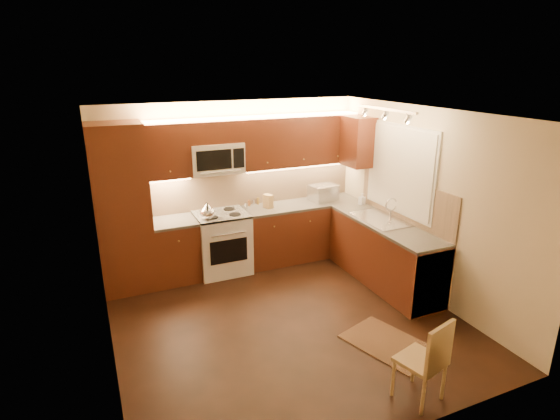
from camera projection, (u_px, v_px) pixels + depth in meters
name	position (u px, v px, depth m)	size (l,w,h in m)	color
floor	(287.00, 321.00, 5.53)	(4.00, 4.00, 0.01)	black
ceiling	(288.00, 114.00, 4.76)	(4.00, 4.00, 0.01)	beige
wall_back	(233.00, 184.00, 6.88)	(4.00, 0.01, 2.50)	beige
wall_front	(398.00, 308.00, 3.41)	(4.00, 0.01, 2.50)	beige
wall_left	(101.00, 254.00, 4.38)	(0.01, 4.00, 2.50)	beige
wall_right	(426.00, 204.00, 5.91)	(0.01, 4.00, 2.50)	beige
pantry	(122.00, 210.00, 6.02)	(0.70, 0.60, 2.30)	#49220F
base_cab_back_left	(176.00, 251.00, 6.50)	(0.62, 0.60, 0.86)	#49220F
counter_back_left	(173.00, 222.00, 6.36)	(0.62, 0.60, 0.04)	#3B3836
base_cab_back_right	(302.00, 231.00, 7.28)	(1.92, 0.60, 0.86)	#49220F
counter_back_right	(302.00, 205.00, 7.14)	(1.92, 0.60, 0.04)	#3B3836
base_cab_right	(384.00, 254.00, 6.40)	(0.60, 2.00, 0.86)	#49220F
counter_right	(386.00, 224.00, 6.26)	(0.60, 2.00, 0.04)	#3B3836
dishwasher	(417.00, 274.00, 5.79)	(0.58, 0.60, 0.84)	silver
backsplash_back	(255.00, 185.00, 7.03)	(3.30, 0.02, 0.60)	tan
backsplash_right	(405.00, 200.00, 6.27)	(0.02, 2.00, 0.60)	tan
upper_cab_back_left	(166.00, 151.00, 6.16)	(0.62, 0.35, 0.75)	#49220F
upper_cab_back_right	(299.00, 141.00, 6.94)	(1.92, 0.35, 0.75)	#49220F
upper_cab_bridge	(214.00, 131.00, 6.35)	(0.76, 0.35, 0.31)	#49220F
upper_cab_right_corner	(358.00, 141.00, 6.87)	(0.35, 0.50, 0.75)	#49220F
stove	(222.00, 243.00, 6.73)	(0.76, 0.65, 0.92)	silver
microwave	(216.00, 158.00, 6.46)	(0.76, 0.38, 0.44)	silver
window_frame	(400.00, 170.00, 6.28)	(0.03, 1.44, 1.24)	silver
window_blinds	(399.00, 170.00, 6.27)	(0.02, 1.36, 1.16)	silver
sink	(380.00, 215.00, 6.36)	(0.52, 0.86, 0.15)	silver
faucet	(391.00, 208.00, 6.41)	(0.20, 0.04, 0.30)	silver
track_light_bar	(386.00, 109.00, 5.71)	(0.04, 1.20, 0.03)	silver
kettle	(207.00, 211.00, 6.31)	(0.21, 0.21, 0.25)	silver
toaster_oven	(323.00, 193.00, 7.25)	(0.42, 0.32, 0.25)	silver
knife_block	(268.00, 201.00, 6.89)	(0.09, 0.15, 0.21)	#A8864C
spice_jar_a	(253.00, 202.00, 7.05)	(0.04, 0.04, 0.09)	silver
spice_jar_b	(258.00, 201.00, 7.07)	(0.04, 0.04, 0.11)	brown
spice_jar_c	(246.00, 206.00, 6.87)	(0.05, 0.05, 0.09)	silver
spice_jar_d	(249.00, 203.00, 6.99)	(0.04, 0.04, 0.09)	brown
soap_bottle	(362.00, 199.00, 7.05)	(0.08, 0.08, 0.18)	silver
rug	(388.00, 344.00, 5.07)	(0.64, 0.96, 0.01)	black
dining_chair	(421.00, 359.00, 4.14)	(0.38, 0.38, 0.86)	#A8864C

